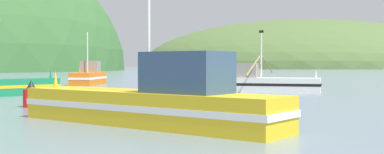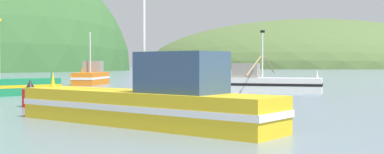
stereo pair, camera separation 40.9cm
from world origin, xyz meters
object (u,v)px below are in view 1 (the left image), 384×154
object	(u,v)px
fishing_boat_yellow	(151,102)
channel_buoy	(31,96)
fishing_boat_white	(259,83)
fishing_boat_orange	(89,77)

from	to	relation	value
fishing_boat_yellow	channel_buoy	xyz separation A→B (m)	(-6.56, 8.18, -0.29)
fishing_boat_white	fishing_boat_yellow	xyz separation A→B (m)	(-7.94, -21.18, 0.14)
fishing_boat_yellow	fishing_boat_orange	xyz separation A→B (m)	(-7.96, 36.39, -0.02)
fishing_boat_white	fishing_boat_yellow	world-z (taller)	fishing_boat_yellow
fishing_boat_orange	fishing_boat_white	bearing A→B (deg)	54.13
fishing_boat_white	fishing_boat_yellow	size ratio (longest dim) A/B	1.32
fishing_boat_yellow	channel_buoy	size ratio (longest dim) A/B	7.09
fishing_boat_white	fishing_boat_orange	size ratio (longest dim) A/B	1.90
fishing_boat_yellow	fishing_boat_orange	distance (m)	37.25
fishing_boat_white	fishing_boat_orange	bearing A→B (deg)	155.03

